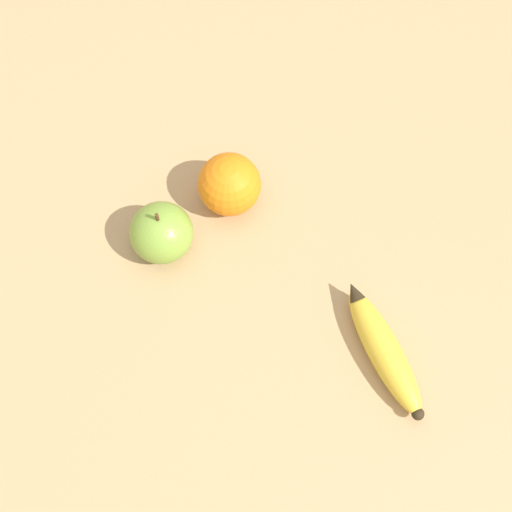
{
  "coord_description": "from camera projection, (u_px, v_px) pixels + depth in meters",
  "views": [
    {
      "loc": [
        -0.21,
        -0.03,
        0.82
      ],
      "look_at": [
        0.14,
        -0.05,
        0.03
      ],
      "focal_mm": 50.0,
      "sensor_mm": 36.0,
      "label": 1
    }
  ],
  "objects": [
    {
      "name": "apple",
      "position": [
        161.0,
        233.0,
        0.88
      ],
      "size": [
        0.08,
        0.08,
        0.08
      ],
      "color": "olive",
      "rests_on": "ground_plane"
    },
    {
      "name": "ground_plane",
      "position": [
        222.0,
        377.0,
        0.84
      ],
      "size": [
        3.0,
        3.0,
        0.0
      ],
      "primitive_type": "plane",
      "color": "tan"
    },
    {
      "name": "orange",
      "position": [
        229.0,
        184.0,
        0.9
      ],
      "size": [
        0.08,
        0.08,
        0.08
      ],
      "color": "orange",
      "rests_on": "ground_plane"
    },
    {
      "name": "banana",
      "position": [
        383.0,
        350.0,
        0.83
      ],
      "size": [
        0.17,
        0.09,
        0.04
      ],
      "rotation": [
        0.0,
        0.0,
        0.35
      ],
      "color": "gold",
      "rests_on": "ground_plane"
    }
  ]
}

